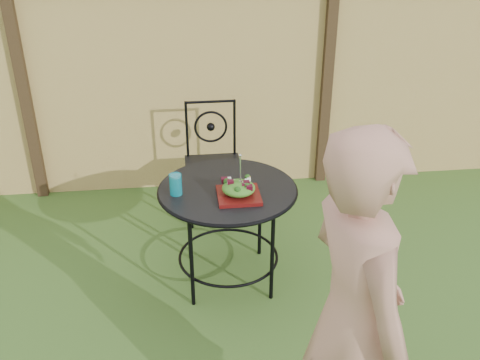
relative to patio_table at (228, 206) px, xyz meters
The scene contains 9 objects.
ground 0.97m from the patio_table, 110.28° to the right, with size 60.00×60.00×0.00m, color #234616.
fence 1.54m from the patio_table, 100.24° to the left, with size 8.00×0.12×1.90m.
patio_table is the anchor object (origin of this frame).
patio_chair 0.95m from the patio_table, 91.91° to the left, with size 0.46×0.46×0.95m.
diner 1.54m from the patio_table, 75.75° to the right, with size 0.63×0.41×1.72m, color #A6735F.
salad_plate 0.21m from the patio_table, 66.33° to the right, with size 0.27×0.27×0.02m, color #440C09.
salad 0.25m from the patio_table, 66.33° to the right, with size 0.21×0.21×0.08m, color #235614.
fork 0.36m from the patio_table, 62.78° to the right, with size 0.01×0.01×0.18m, color silver.
drinking_glass 0.40m from the patio_table, behind, with size 0.08×0.08×0.14m, color #0B7686.
Camera 1 is at (-0.02, -2.35, 2.37)m, focal length 40.00 mm.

